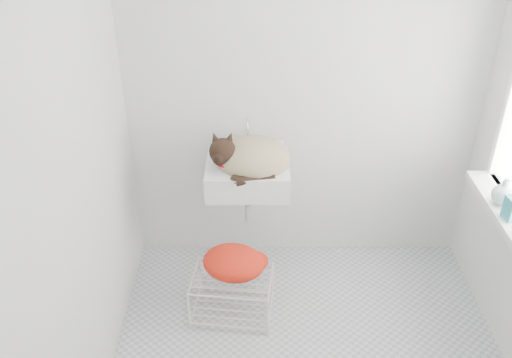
{
  "coord_description": "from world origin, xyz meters",
  "views": [
    {
      "loc": [
        -0.3,
        -2.13,
        2.49
      ],
      "look_at": [
        -0.3,
        0.5,
        0.88
      ],
      "focal_mm": 38.87,
      "sensor_mm": 36.0,
      "label": 1
    }
  ],
  "objects_px": {
    "cat": "(249,158)",
    "sink": "(248,162)",
    "wire_rack": "(232,293)",
    "bottle_b": "(511,218)",
    "bottle_c": "(500,203)"
  },
  "relations": [
    {
      "from": "sink",
      "to": "bottle_b",
      "type": "distance_m",
      "value": 1.47
    },
    {
      "from": "wire_rack",
      "to": "bottle_b",
      "type": "height_order",
      "value": "bottle_b"
    },
    {
      "from": "cat",
      "to": "wire_rack",
      "type": "relative_size",
      "value": 1.05
    },
    {
      "from": "wire_rack",
      "to": "bottle_b",
      "type": "relative_size",
      "value": 2.53
    },
    {
      "from": "sink",
      "to": "cat",
      "type": "bearing_deg",
      "value": -56.27
    },
    {
      "from": "wire_rack",
      "to": "bottle_b",
      "type": "xyz_separation_m",
      "value": [
        1.44,
        -0.2,
        0.7
      ]
    },
    {
      "from": "wire_rack",
      "to": "sink",
      "type": "bearing_deg",
      "value": 75.89
    },
    {
      "from": "sink",
      "to": "wire_rack",
      "type": "xyz_separation_m",
      "value": [
        -0.09,
        -0.37,
        -0.7
      ]
    },
    {
      "from": "cat",
      "to": "bottle_c",
      "type": "xyz_separation_m",
      "value": [
        1.33,
        -0.42,
        -0.04
      ]
    },
    {
      "from": "sink",
      "to": "cat",
      "type": "xyz_separation_m",
      "value": [
        0.01,
        -0.02,
        0.04
      ]
    },
    {
      "from": "bottle_b",
      "to": "bottle_c",
      "type": "height_order",
      "value": "bottle_b"
    },
    {
      "from": "sink",
      "to": "wire_rack",
      "type": "distance_m",
      "value": 0.8
    },
    {
      "from": "cat",
      "to": "sink",
      "type": "bearing_deg",
      "value": 129.46
    },
    {
      "from": "bottle_c",
      "to": "sink",
      "type": "bearing_deg",
      "value": 162.01
    },
    {
      "from": "sink",
      "to": "wire_rack",
      "type": "bearing_deg",
      "value": -104.11
    }
  ]
}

